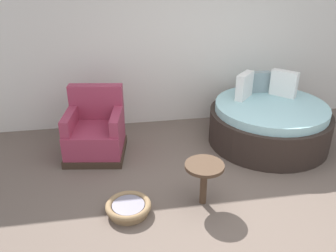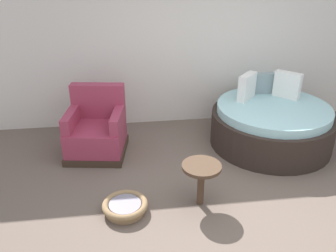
% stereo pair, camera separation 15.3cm
% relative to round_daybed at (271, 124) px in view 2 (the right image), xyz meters
% --- Properties ---
extents(ground_plane, '(8.00, 8.00, 0.02)m').
position_rel_round_daybed_xyz_m(ground_plane, '(-1.00, -1.40, -0.33)').
color(ground_plane, '#66564C').
extents(back_wall, '(8.00, 0.12, 2.69)m').
position_rel_round_daybed_xyz_m(back_wall, '(-1.00, 1.05, 1.03)').
color(back_wall, silver).
rests_on(back_wall, ground_plane).
extents(round_daybed, '(1.77, 1.77, 1.02)m').
position_rel_round_daybed_xyz_m(round_daybed, '(0.00, 0.00, 0.00)').
color(round_daybed, '#2D231E').
rests_on(round_daybed, ground_plane).
extents(red_armchair, '(0.91, 0.91, 0.94)m').
position_rel_round_daybed_xyz_m(red_armchair, '(-2.56, 0.09, 0.01)').
color(red_armchair, '#38281E').
rests_on(red_armchair, ground_plane).
extents(pet_basket, '(0.51, 0.51, 0.13)m').
position_rel_round_daybed_xyz_m(pet_basket, '(-2.20, -1.32, -0.24)').
color(pet_basket, '#8E704C').
rests_on(pet_basket, ground_plane).
extents(side_table, '(0.44, 0.44, 0.52)m').
position_rel_round_daybed_xyz_m(side_table, '(-1.34, -1.28, 0.11)').
color(side_table, '#473323').
rests_on(side_table, ground_plane).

